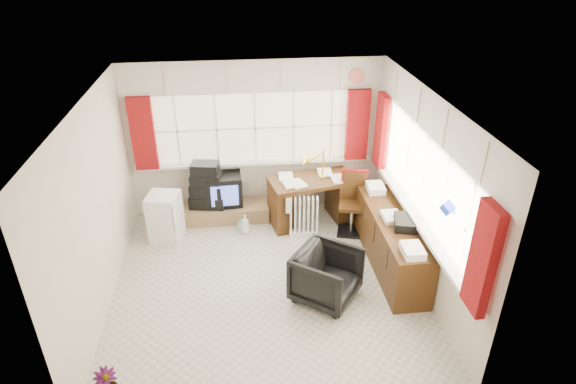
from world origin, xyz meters
name	(u,v)px	position (x,y,z in m)	size (l,w,h in m)	color
ground	(267,282)	(0.00, 0.00, 0.00)	(4.00, 4.00, 0.00)	beige
room_walls	(265,183)	(0.00, 0.00, 1.50)	(4.00, 4.00, 4.00)	beige
window_back	(257,158)	(0.00, 1.94, 0.95)	(3.70, 0.12, 3.60)	beige
window_right	(416,213)	(1.94, 0.00, 0.95)	(0.12, 3.70, 3.60)	beige
curtains	(327,152)	(0.92, 0.93, 1.46)	(3.83, 3.83, 1.15)	maroon
overhead_cabinets	(332,94)	(0.98, 0.98, 2.25)	(3.98, 3.98, 0.48)	beige
desk	(311,198)	(0.83, 1.49, 0.42)	(1.40, 0.88, 0.79)	#482C11
desk_lamp	(323,158)	(1.00, 1.54, 1.08)	(0.17, 0.14, 0.47)	#E6BC09
task_chair	(353,199)	(1.42, 1.19, 0.52)	(0.51, 0.53, 0.98)	black
office_chair	(327,276)	(0.72, -0.38, 0.34)	(0.73, 0.75, 0.68)	black
radiator	(304,220)	(0.65, 1.08, 0.27)	(0.45, 0.22, 0.66)	white
credenza	(391,241)	(1.73, 0.20, 0.39)	(0.50, 2.00, 0.85)	#482C11
file_tray	(406,223)	(1.82, -0.01, 0.81)	(0.29, 0.38, 0.13)	black
tv_bench	(225,212)	(-0.55, 1.72, 0.12)	(1.40, 0.50, 0.25)	#916C48
crt_tv	(224,188)	(-0.55, 1.81, 0.50)	(0.58, 0.55, 0.51)	black
hifi_stack	(207,187)	(-0.81, 1.73, 0.59)	(0.60, 0.44, 0.75)	black
mini_fridge	(165,217)	(-1.43, 1.23, 0.38)	(0.52, 0.53, 0.75)	white
spray_bottle_a	(245,224)	(-0.24, 1.24, 0.16)	(0.12, 0.12, 0.31)	white
spray_bottle_b	(242,225)	(-0.29, 1.32, 0.11)	(0.10, 0.10, 0.21)	#8ED4CB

